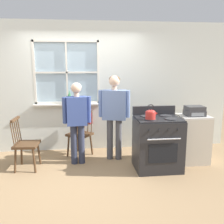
{
  "coord_description": "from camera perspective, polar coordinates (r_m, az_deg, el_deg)",
  "views": [
    {
      "loc": [
        0.03,
        -3.9,
        1.85
      ],
      "look_at": [
        0.52,
        0.41,
        1.0
      ],
      "focal_mm": 40.0,
      "sensor_mm": 36.0,
      "label": 1
    }
  ],
  "objects": [
    {
      "name": "chair_by_window",
      "position": [
        5.09,
        -7.26,
        -5.08
      ],
      "size": [
        0.58,
        0.57,
        0.93
      ],
      "rotation": [
        0.0,
        0.0,
        -0.64
      ],
      "color": "#4C331E",
      "rests_on": "ground_plane"
    },
    {
      "name": "stereo",
      "position": [
        4.83,
        18.34,
        0.22
      ],
      "size": [
        0.34,
        0.29,
        0.18
      ],
      "color": "#38383A",
      "rests_on": "side_counter"
    },
    {
      "name": "ground_plane",
      "position": [
        4.32,
        -6.5,
        -14.36
      ],
      "size": [
        16.0,
        16.0,
        0.0
      ],
      "primitive_type": "plane",
      "color": "#937551"
    },
    {
      "name": "person_teen_center",
      "position": [
        4.73,
        0.52,
        0.65
      ],
      "size": [
        0.6,
        0.3,
        1.63
      ],
      "rotation": [
        0.0,
        0.0,
        -0.22
      ],
      "color": "#4C4C51",
      "rests_on": "ground_plane"
    },
    {
      "name": "chair_near_wall",
      "position": [
        4.68,
        -19.15,
        -7.09
      ],
      "size": [
        0.43,
        0.45,
        0.93
      ],
      "rotation": [
        0.0,
        0.0,
        1.5
      ],
      "color": "#4C331E",
      "rests_on": "ground_plane"
    },
    {
      "name": "person_elderly_left",
      "position": [
        4.58,
        -8.02,
        -1.04
      ],
      "size": [
        0.52,
        0.24,
        1.51
      ],
      "rotation": [
        0.0,
        0.0,
        0.08
      ],
      "color": "#2D3347",
      "rests_on": "ground_plane"
    },
    {
      "name": "wall_back",
      "position": [
        5.33,
        -6.62,
        5.34
      ],
      "size": [
        6.4,
        0.16,
        2.7
      ],
      "color": "silver",
      "rests_on": "ground_plane"
    },
    {
      "name": "potted_plant",
      "position": [
        5.27,
        -9.78,
        2.9
      ],
      "size": [
        0.11,
        0.11,
        0.33
      ],
      "color": "beige",
      "rests_on": "wall_back"
    },
    {
      "name": "stove",
      "position": [
        4.49,
        10.33,
        -6.95
      ],
      "size": [
        0.79,
        0.68,
        1.08
      ],
      "color": "#232326",
      "rests_on": "ground_plane"
    },
    {
      "name": "kettle",
      "position": [
        4.18,
        8.8,
        -0.44
      ],
      "size": [
        0.21,
        0.17,
        0.25
      ],
      "color": "red",
      "rests_on": "stove"
    },
    {
      "name": "handbag",
      "position": [
        5.2,
        -5.77,
        -1.14
      ],
      "size": [
        0.25,
        0.25,
        0.31
      ],
      "color": "maroon",
      "rests_on": "chair_by_window"
    },
    {
      "name": "side_counter",
      "position": [
        4.97,
        17.86,
        -5.83
      ],
      "size": [
        0.55,
        0.5,
        0.9
      ],
      "color": "beige",
      "rests_on": "ground_plane"
    }
  ]
}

